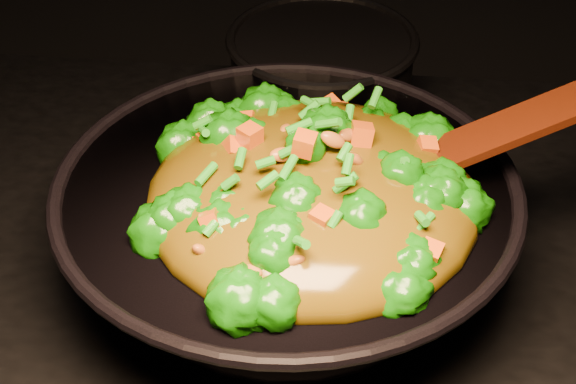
# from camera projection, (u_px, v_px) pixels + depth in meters

# --- Properties ---
(wok) EXTENTS (0.53, 0.53, 0.12)m
(wok) POSITION_uv_depth(u_px,v_px,m) (287.00, 234.00, 0.86)
(wok) COLOR black
(wok) RESTS_ON stovetop
(stir_fry) EXTENTS (0.30, 0.30, 0.10)m
(stir_fry) POSITION_uv_depth(u_px,v_px,m) (313.00, 158.00, 0.77)
(stir_fry) COLOR #146C07
(stir_fry) RESTS_ON wok
(spatula) EXTENTS (0.29, 0.11, 0.12)m
(spatula) POSITION_uv_depth(u_px,v_px,m) (491.00, 136.00, 0.80)
(spatula) COLOR #3A1907
(spatula) RESTS_ON wok
(back_pot) EXTENTS (0.26, 0.26, 0.13)m
(back_pot) POSITION_uv_depth(u_px,v_px,m) (321.00, 80.00, 1.08)
(back_pot) COLOR black
(back_pot) RESTS_ON stovetop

